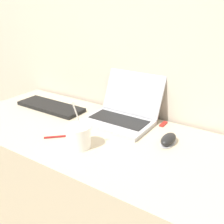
{
  "coord_description": "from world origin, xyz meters",
  "views": [
    {
      "loc": [
        0.69,
        -0.54,
        1.32
      ],
      "look_at": [
        0.07,
        0.4,
        0.85
      ],
      "focal_mm": 42.0,
      "sensor_mm": 36.0,
      "label": 1
    }
  ],
  "objects_px": {
    "computer_mouse": "(168,140)",
    "usb_stick": "(163,124)",
    "pen": "(59,136)",
    "laptop": "(123,111)",
    "external_keyboard": "(51,106)",
    "drink_cup": "(78,136)"
  },
  "relations": [
    {
      "from": "laptop",
      "to": "pen",
      "type": "xyz_separation_m",
      "value": [
        -0.14,
        -0.31,
        -0.05
      ]
    },
    {
      "from": "external_keyboard",
      "to": "pen",
      "type": "height_order",
      "value": "external_keyboard"
    },
    {
      "from": "computer_mouse",
      "to": "external_keyboard",
      "type": "bearing_deg",
      "value": 178.98
    },
    {
      "from": "usb_stick",
      "to": "pen",
      "type": "distance_m",
      "value": 0.51
    },
    {
      "from": "pen",
      "to": "drink_cup",
      "type": "bearing_deg",
      "value": -5.55
    },
    {
      "from": "computer_mouse",
      "to": "laptop",
      "type": "bearing_deg",
      "value": 161.33
    },
    {
      "from": "laptop",
      "to": "pen",
      "type": "height_order",
      "value": "laptop"
    },
    {
      "from": "external_keyboard",
      "to": "pen",
      "type": "xyz_separation_m",
      "value": [
        0.29,
        -0.23,
        -0.01
      ]
    },
    {
      "from": "laptop",
      "to": "usb_stick",
      "type": "height_order",
      "value": "laptop"
    },
    {
      "from": "drink_cup",
      "to": "pen",
      "type": "xyz_separation_m",
      "value": [
        -0.13,
        0.01,
        -0.04
      ]
    },
    {
      "from": "computer_mouse",
      "to": "usb_stick",
      "type": "bearing_deg",
      "value": 119.27
    },
    {
      "from": "drink_cup",
      "to": "pen",
      "type": "relative_size",
      "value": 2.1
    },
    {
      "from": "computer_mouse",
      "to": "usb_stick",
      "type": "distance_m",
      "value": 0.19
    },
    {
      "from": "computer_mouse",
      "to": "external_keyboard",
      "type": "height_order",
      "value": "computer_mouse"
    },
    {
      "from": "drink_cup",
      "to": "external_keyboard",
      "type": "bearing_deg",
      "value": 149.61
    },
    {
      "from": "usb_stick",
      "to": "pen",
      "type": "height_order",
      "value": "same"
    },
    {
      "from": "drink_cup",
      "to": "laptop",
      "type": "bearing_deg",
      "value": 86.84
    },
    {
      "from": "laptop",
      "to": "computer_mouse",
      "type": "distance_m",
      "value": 0.3
    },
    {
      "from": "computer_mouse",
      "to": "external_keyboard",
      "type": "xyz_separation_m",
      "value": [
        -0.72,
        0.01,
        -0.01
      ]
    },
    {
      "from": "computer_mouse",
      "to": "pen",
      "type": "bearing_deg",
      "value": -152.95
    },
    {
      "from": "external_keyboard",
      "to": "usb_stick",
      "type": "relative_size",
      "value": 6.74
    },
    {
      "from": "external_keyboard",
      "to": "computer_mouse",
      "type": "bearing_deg",
      "value": -1.02
    }
  ]
}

